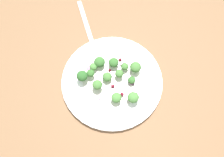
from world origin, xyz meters
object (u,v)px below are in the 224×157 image
object	(u,v)px
plate	(112,81)
fork	(88,31)
broccoli_floret_0	(107,77)
broccoli_floret_1	(93,67)
broccoli_floret_2	(136,67)

from	to	relation	value
plate	fork	world-z (taller)	plate
plate	fork	size ratio (longest dim) A/B	1.66
plate	broccoli_floret_0	bearing A→B (deg)	-175.66
broccoli_floret_0	plate	bearing A→B (deg)	4.34
broccoli_floret_0	broccoli_floret_1	world-z (taller)	broccoli_floret_0
broccoli_floret_1	fork	xyz separation A→B (cm)	(-6.45, 10.52, -2.40)
broccoli_floret_0	broccoli_floret_1	xyz separation A→B (cm)	(-4.36, 1.26, -0.14)
broccoli_floret_1	broccoli_floret_2	size ratio (longest dim) A/B	0.69
broccoli_floret_0	broccoli_floret_1	bearing A→B (deg)	163.88
broccoli_floret_2	fork	distance (cm)	18.00
plate	broccoli_floret_2	world-z (taller)	broccoli_floret_2
plate	fork	xyz separation A→B (cm)	(-12.06, 11.69, -0.61)
broccoli_floret_2	fork	xyz separation A→B (cm)	(-16.42, 6.76, -2.92)
broccoli_floret_0	broccoli_floret_2	size ratio (longest dim) A/B	0.85
broccoli_floret_2	broccoli_floret_0	bearing A→B (deg)	-138.13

